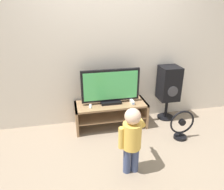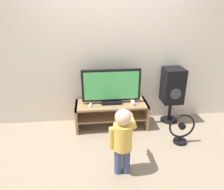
{
  "view_description": "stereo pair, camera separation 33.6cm",
  "coord_description": "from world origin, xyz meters",
  "px_view_note": "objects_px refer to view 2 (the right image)",
  "views": [
    {
      "loc": [
        -0.65,
        -2.9,
        1.93
      ],
      "look_at": [
        0.0,
        0.13,
        0.61
      ],
      "focal_mm": 35.0,
      "sensor_mm": 36.0,
      "label": 1
    },
    {
      "loc": [
        -0.32,
        -2.95,
        1.93
      ],
      "look_at": [
        0.0,
        0.13,
        0.61
      ],
      "focal_mm": 35.0,
      "sensor_mm": 36.0,
      "label": 2
    }
  ],
  "objects_px": {
    "child": "(123,137)",
    "speaker_tower": "(173,87)",
    "game_console": "(133,103)",
    "remote_primary": "(90,105)",
    "television": "(111,87)",
    "floor_fan": "(181,130)"
  },
  "relations": [
    {
      "from": "game_console",
      "to": "speaker_tower",
      "type": "xyz_separation_m",
      "value": [
        0.69,
        0.15,
        0.19
      ]
    },
    {
      "from": "remote_primary",
      "to": "floor_fan",
      "type": "bearing_deg",
      "value": -21.02
    },
    {
      "from": "child",
      "to": "speaker_tower",
      "type": "bearing_deg",
      "value": 49.27
    },
    {
      "from": "speaker_tower",
      "to": "child",
      "type": "bearing_deg",
      "value": -130.73
    },
    {
      "from": "child",
      "to": "remote_primary",
      "type": "bearing_deg",
      "value": 109.76
    },
    {
      "from": "remote_primary",
      "to": "floor_fan",
      "type": "height_order",
      "value": "floor_fan"
    },
    {
      "from": "remote_primary",
      "to": "child",
      "type": "height_order",
      "value": "child"
    },
    {
      "from": "speaker_tower",
      "to": "floor_fan",
      "type": "height_order",
      "value": "speaker_tower"
    },
    {
      "from": "game_console",
      "to": "remote_primary",
      "type": "bearing_deg",
      "value": -179.89
    },
    {
      "from": "game_console",
      "to": "child",
      "type": "height_order",
      "value": "child"
    },
    {
      "from": "game_console",
      "to": "speaker_tower",
      "type": "height_order",
      "value": "speaker_tower"
    },
    {
      "from": "floor_fan",
      "to": "speaker_tower",
      "type": "bearing_deg",
      "value": 84.75
    },
    {
      "from": "speaker_tower",
      "to": "television",
      "type": "bearing_deg",
      "value": -176.24
    },
    {
      "from": "television",
      "to": "floor_fan",
      "type": "relative_size",
      "value": 1.96
    },
    {
      "from": "game_console",
      "to": "television",
      "type": "bearing_deg",
      "value": 165.68
    },
    {
      "from": "remote_primary",
      "to": "child",
      "type": "relative_size",
      "value": 0.16
    },
    {
      "from": "game_console",
      "to": "remote_primary",
      "type": "height_order",
      "value": "game_console"
    },
    {
      "from": "television",
      "to": "remote_primary",
      "type": "bearing_deg",
      "value": -165.69
    },
    {
      "from": "television",
      "to": "game_console",
      "type": "xyz_separation_m",
      "value": [
        0.34,
        -0.09,
        -0.25
      ]
    },
    {
      "from": "game_console",
      "to": "floor_fan",
      "type": "height_order",
      "value": "game_console"
    },
    {
      "from": "floor_fan",
      "to": "television",
      "type": "bearing_deg",
      "value": 148.62
    },
    {
      "from": "television",
      "to": "child",
      "type": "height_order",
      "value": "television"
    }
  ]
}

